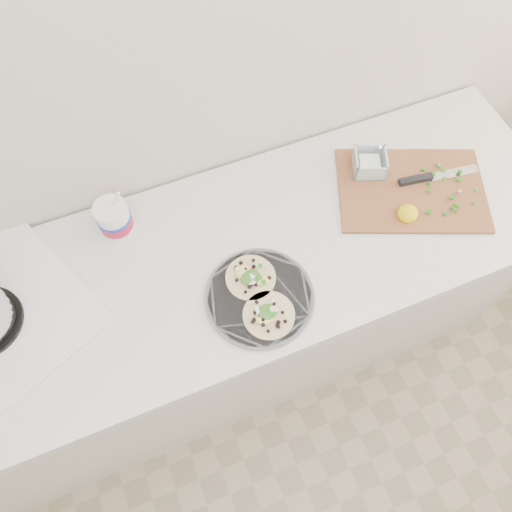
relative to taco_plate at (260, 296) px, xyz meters
name	(u,v)px	position (x,y,z in m)	size (l,w,h in m)	color
counter	(196,324)	(-0.18, 0.17, -0.47)	(2.44, 0.66, 0.90)	silver
taco_plate	(260,296)	(0.00, 0.00, 0.00)	(0.31, 0.31, 0.04)	#55565C
tub	(114,217)	(-0.31, 0.37, 0.05)	(0.10, 0.10, 0.22)	white
cutboard	(409,185)	(0.58, 0.17, 0.00)	(0.55, 0.47, 0.07)	brown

